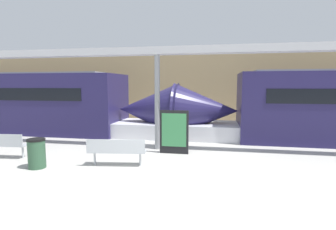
% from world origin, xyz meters
% --- Properties ---
extents(ground_plane, '(60.00, 60.00, 0.00)m').
position_xyz_m(ground_plane, '(0.00, 0.00, 0.00)').
color(ground_plane, '#B2AFA8').
extents(station_wall, '(56.00, 0.20, 5.00)m').
position_xyz_m(station_wall, '(0.00, 11.15, 2.50)').
color(station_wall, tan).
rests_on(station_wall, ground_plane).
extents(bench_near, '(1.87, 0.68, 0.87)m').
position_xyz_m(bench_near, '(-1.32, 1.42, 0.53)').
color(bench_near, '#ADB2B7').
rests_on(bench_near, ground_plane).
extents(bench_far, '(1.49, 0.55, 0.87)m').
position_xyz_m(bench_far, '(-5.46, 1.55, 0.52)').
color(bench_far, '#ADB2B7').
rests_on(bench_far, ground_plane).
extents(trash_bin, '(0.54, 0.54, 0.91)m').
position_xyz_m(trash_bin, '(-3.66, 0.79, 0.46)').
color(trash_bin, '#2D5138').
rests_on(trash_bin, ground_plane).
extents(poster_board, '(1.07, 0.07, 1.62)m').
position_xyz_m(poster_board, '(0.21, 3.24, 0.82)').
color(poster_board, black).
rests_on(poster_board, ground_plane).
extents(support_column_near, '(0.21, 0.21, 3.70)m').
position_xyz_m(support_column_near, '(-0.56, 3.84, 1.85)').
color(support_column_near, gray).
rests_on(support_column_near, ground_plane).
extents(canopy_beam, '(28.00, 0.60, 0.28)m').
position_xyz_m(canopy_beam, '(-0.56, 3.84, 3.84)').
color(canopy_beam, '#B7B7BC').
rests_on(canopy_beam, support_column_near).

